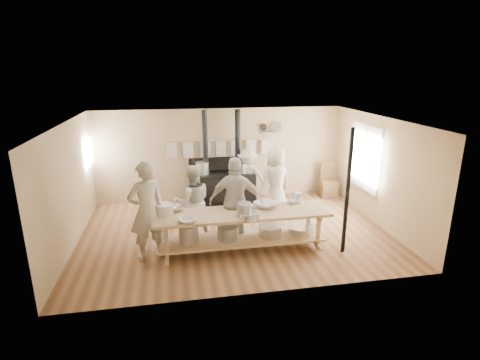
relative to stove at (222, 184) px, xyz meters
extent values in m
plane|color=brown|center=(0.01, -2.12, -0.52)|extent=(7.00, 7.00, 0.00)
plane|color=tan|center=(0.01, 0.38, 0.78)|extent=(7.00, 0.00, 7.00)
plane|color=tan|center=(0.01, -4.62, 0.78)|extent=(7.00, 0.00, 7.00)
plane|color=tan|center=(-3.49, -2.12, 0.78)|extent=(0.00, 5.00, 5.00)
plane|color=tan|center=(3.51, -2.12, 0.78)|extent=(0.00, 5.00, 5.00)
plane|color=#C0AF8F|center=(0.01, -2.12, 2.08)|extent=(7.00, 7.00, 0.00)
cube|color=beige|center=(3.48, -1.52, 0.98)|extent=(0.06, 1.35, 1.65)
plane|color=white|center=(3.44, -1.52, 0.98)|extent=(0.00, 1.50, 1.50)
cube|color=beige|center=(3.43, -1.52, 0.98)|extent=(0.02, 0.03, 1.50)
plane|color=white|center=(-3.44, -0.12, 1.08)|extent=(0.00, 0.90, 0.90)
cube|color=black|center=(0.01, -0.02, -0.10)|extent=(1.80, 0.70, 0.85)
cube|color=black|center=(0.01, -0.02, -0.47)|extent=(1.90, 0.75, 0.10)
cube|color=black|center=(0.01, 0.28, 0.53)|extent=(1.80, 0.12, 0.35)
cylinder|color=black|center=(-0.44, 0.03, 1.20)|extent=(0.15, 0.15, 1.75)
cylinder|color=black|center=(0.46, 0.03, 1.20)|extent=(0.15, 0.15, 1.75)
cylinder|color=#B2B2B7|center=(-0.54, -0.02, 0.50)|extent=(0.36, 0.36, 0.34)
cylinder|color=gray|center=(0.56, -0.07, 0.48)|extent=(0.30, 0.30, 0.30)
cylinder|color=tan|center=(0.01, 0.28, 1.20)|extent=(3.00, 0.04, 0.04)
cube|color=beige|center=(-1.34, 0.28, 0.98)|extent=(0.28, 0.01, 0.46)
cube|color=beige|center=(-0.89, 0.28, 0.98)|extent=(0.28, 0.01, 0.46)
cube|color=beige|center=(-0.44, 0.28, 0.98)|extent=(0.28, 0.01, 0.46)
cube|color=beige|center=(0.01, 0.28, 0.98)|extent=(0.28, 0.01, 0.46)
cube|color=beige|center=(0.46, 0.28, 0.98)|extent=(0.28, 0.01, 0.46)
cube|color=beige|center=(0.91, 0.28, 0.98)|extent=(0.28, 0.01, 0.46)
cube|color=beige|center=(1.36, 0.28, 0.98)|extent=(0.28, 0.01, 0.46)
cube|color=tan|center=(1.41, 0.30, 1.38)|extent=(0.50, 0.14, 0.03)
cylinder|color=black|center=(1.26, 0.32, 1.53)|extent=(0.20, 0.04, 0.20)
cylinder|color=silver|center=(1.63, 0.32, 1.53)|extent=(0.32, 0.03, 0.32)
cube|color=tan|center=(0.01, -3.02, 0.30)|extent=(3.60, 0.90, 0.06)
cube|color=tan|center=(0.01, -3.02, -0.27)|extent=(3.40, 0.80, 0.04)
cube|color=tan|center=(0.01, -3.02, -0.32)|extent=(3.30, 0.06, 0.06)
cube|color=tan|center=(-1.54, -3.32, -0.10)|extent=(0.07, 0.07, 0.85)
cube|color=tan|center=(-1.54, -2.72, -0.10)|extent=(0.07, 0.07, 0.85)
cube|color=tan|center=(1.56, -3.32, -0.10)|extent=(0.07, 0.07, 0.85)
cube|color=tan|center=(1.56, -2.72, -0.10)|extent=(0.07, 0.07, 0.85)
cylinder|color=#B2B2B7|center=(-1.09, -3.02, -0.06)|extent=(0.40, 0.40, 0.38)
cylinder|color=gray|center=(-0.29, -3.02, -0.10)|extent=(0.44, 0.44, 0.30)
cylinder|color=silver|center=(0.61, -3.02, -0.14)|extent=(0.48, 0.48, 0.22)
cylinder|color=silver|center=(1.31, -3.02, -0.18)|extent=(0.52, 0.52, 0.14)
cylinder|color=black|center=(2.06, -3.47, 0.78)|extent=(0.08, 0.08, 2.60)
imported|color=beige|center=(-1.88, -3.00, 0.48)|extent=(0.86, 0.74, 2.01)
imported|color=beige|center=(-0.94, -2.18, 0.32)|extent=(0.86, 0.69, 1.67)
imported|color=beige|center=(1.25, -1.11, 0.36)|extent=(1.00, 0.82, 1.76)
imported|color=beige|center=(-0.06, -2.70, 0.44)|extent=(1.21, 0.71, 1.93)
imported|color=beige|center=(0.70, -0.17, 0.26)|extent=(1.12, 0.82, 1.55)
cube|color=brown|center=(3.16, -0.17, -0.27)|extent=(0.53, 0.53, 0.49)
cube|color=brown|center=(3.19, 0.04, 0.19)|extent=(0.46, 0.12, 0.55)
imported|color=white|center=(-1.11, -3.35, 0.37)|extent=(0.43, 0.43, 0.09)
imported|color=silver|center=(-1.33, -2.69, 0.38)|extent=(0.45, 0.45, 0.11)
imported|color=white|center=(0.55, -2.82, 0.39)|extent=(0.66, 0.66, 0.12)
imported|color=silver|center=(1.20, -2.69, 0.38)|extent=(0.40, 0.40, 0.09)
cube|color=#B2B2B7|center=(-0.04, -2.69, 0.37)|extent=(0.48, 0.40, 0.09)
cylinder|color=silver|center=(0.10, -3.35, 0.39)|extent=(0.48, 0.48, 0.13)
cylinder|color=gray|center=(0.00, -3.24, 0.47)|extent=(0.37, 0.37, 0.27)
cylinder|color=white|center=(-1.54, -2.85, 0.44)|extent=(0.39, 0.39, 0.22)
cylinder|color=white|center=(1.31, -2.69, 0.45)|extent=(0.17, 0.17, 0.24)
camera|label=1|loc=(-1.32, -10.01, 3.16)|focal=28.00mm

